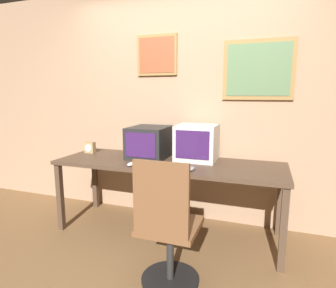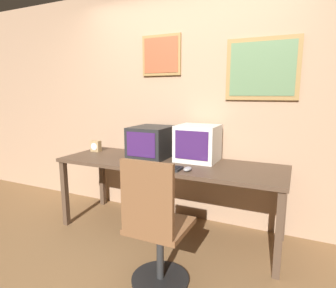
{
  "view_description": "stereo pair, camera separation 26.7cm",
  "coord_description": "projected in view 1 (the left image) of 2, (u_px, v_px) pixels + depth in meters",
  "views": [
    {
      "loc": [
        0.91,
        -1.67,
        1.43
      ],
      "look_at": [
        0.0,
        0.92,
        0.94
      ],
      "focal_mm": 30.0,
      "sensor_mm": 36.0,
      "label": 1
    },
    {
      "loc": [
        1.16,
        -1.57,
        1.43
      ],
      "look_at": [
        0.0,
        0.92,
        0.94
      ],
      "focal_mm": 30.0,
      "sensor_mm": 36.0,
      "label": 2
    }
  ],
  "objects": [
    {
      "name": "monitor_right",
      "position": [
        197.0,
        143.0,
        2.87
      ],
      "size": [
        0.41,
        0.38,
        0.36
      ],
      "color": "beige",
      "rests_on": "desk"
    },
    {
      "name": "wall_back",
      "position": [
        182.0,
        105.0,
        3.15
      ],
      "size": [
        8.0,
        0.08,
        2.6
      ],
      "color": "tan",
      "rests_on": "ground_plane"
    },
    {
      "name": "desk",
      "position": [
        168.0,
        168.0,
        2.83
      ],
      "size": [
        2.27,
        0.74,
        0.75
      ],
      "color": "#4C3828",
      "rests_on": "ground_plane"
    },
    {
      "name": "mouse_near_keyboard",
      "position": [
        191.0,
        168.0,
        2.5
      ],
      "size": [
        0.07,
        0.12,
        0.04
      ],
      "color": "gray",
      "rests_on": "desk"
    },
    {
      "name": "keyboard_main",
      "position": [
        161.0,
        167.0,
        2.58
      ],
      "size": [
        0.44,
        0.15,
        0.03
      ],
      "color": "black",
      "rests_on": "desk"
    },
    {
      "name": "desk_clock",
      "position": [
        90.0,
        147.0,
        3.23
      ],
      "size": [
        0.12,
        0.07,
        0.13
      ],
      "color": "#A38456",
      "rests_on": "desk"
    },
    {
      "name": "monitor_left",
      "position": [
        150.0,
        142.0,
        2.99
      ],
      "size": [
        0.39,
        0.46,
        0.33
      ],
      "color": "black",
      "rests_on": "desk"
    },
    {
      "name": "mouse_far_corner",
      "position": [
        131.0,
        164.0,
        2.65
      ],
      "size": [
        0.06,
        0.11,
        0.03
      ],
      "color": "silver",
      "rests_on": "desk"
    },
    {
      "name": "office_chair",
      "position": [
        167.0,
        233.0,
        2.04
      ],
      "size": [
        0.45,
        0.45,
        1.0
      ],
      "color": "black",
      "rests_on": "ground_plane"
    },
    {
      "name": "ground_plane",
      "position": [
        128.0,
        287.0,
        2.1
      ],
      "size": [
        14.0,
        14.0,
        0.0
      ],
      "primitive_type": "plane",
      "color": "brown"
    }
  ]
}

